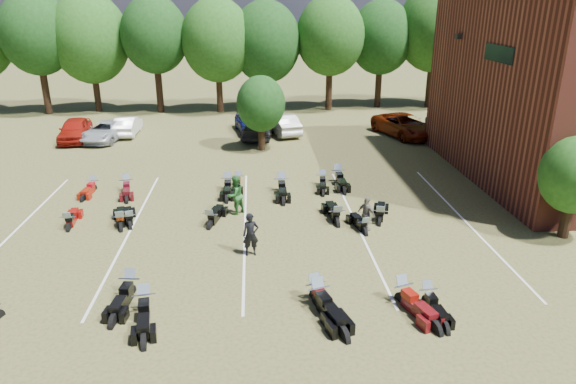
{
  "coord_description": "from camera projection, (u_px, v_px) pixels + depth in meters",
  "views": [
    {
      "loc": [
        -2.52,
        -17.93,
        9.41
      ],
      "look_at": [
        -1.01,
        4.0,
        1.2
      ],
      "focal_mm": 32.0,
      "sensor_mm": 36.0,
      "label": 1
    }
  ],
  "objects": [
    {
      "name": "motorcycle_18",
      "position": [
        281.0,
        191.0,
        27.02
      ],
      "size": [
        0.81,
        2.52,
        1.41
      ],
      "primitive_type": null,
      "rotation": [
        0.0,
        0.0,
        -0.0
      ],
      "color": "black",
      "rests_on": "ground"
    },
    {
      "name": "motorcycle_16",
      "position": [
        228.0,
        190.0,
        27.21
      ],
      "size": [
        0.77,
        2.4,
        1.34
      ],
      "primitive_type": null,
      "rotation": [
        0.0,
        0.0,
        -0.0
      ],
      "color": "black",
      "rests_on": "ground"
    },
    {
      "name": "car_1",
      "position": [
        128.0,
        126.0,
        38.16
      ],
      "size": [
        1.49,
        4.2,
        1.38
      ],
      "primitive_type": "imported",
      "rotation": [
        0.0,
        0.0,
        3.15
      ],
      "color": "silver",
      "rests_on": "ground"
    },
    {
      "name": "motorcycle_6",
      "position": [
        402.0,
        302.0,
        17.05
      ],
      "size": [
        1.5,
        2.53,
        1.34
      ],
      "primitive_type": null,
      "rotation": [
        0.0,
        0.0,
        0.33
      ],
      "color": "#510B0E",
      "rests_on": "ground"
    },
    {
      "name": "ground",
      "position": [
        321.0,
        255.0,
        20.21
      ],
      "size": [
        160.0,
        160.0,
        0.0
      ],
      "primitive_type": "plane",
      "color": "brown",
      "rests_on": "ground"
    },
    {
      "name": "motorcycle_20",
      "position": [
        338.0,
        182.0,
        28.38
      ],
      "size": [
        0.83,
        2.5,
        1.39
      ],
      "primitive_type": null,
      "rotation": [
        0.0,
        0.0,
        0.01
      ],
      "color": "black",
      "rests_on": "ground"
    },
    {
      "name": "motorcycle_9",
      "position": [
        131.0,
        228.0,
        22.68
      ],
      "size": [
        1.24,
        2.25,
        1.19
      ],
      "primitive_type": null,
      "rotation": [
        0.0,
        0.0,
        3.42
      ],
      "color": "black",
      "rests_on": "ground"
    },
    {
      "name": "motorcycle_19",
      "position": [
        322.0,
        185.0,
        27.89
      ],
      "size": [
        0.89,
        2.19,
        1.19
      ],
      "primitive_type": null,
      "rotation": [
        0.0,
        0.0,
        -0.1
      ],
      "color": "black",
      "rests_on": "ground"
    },
    {
      "name": "person_black",
      "position": [
        251.0,
        235.0,
        19.96
      ],
      "size": [
        0.69,
        0.5,
        1.74
      ],
      "primitive_type": "imported",
      "rotation": [
        0.0,
        0.0,
        0.14
      ],
      "color": "black",
      "rests_on": "ground"
    },
    {
      "name": "motorcycle_15",
      "position": [
        94.0,
        190.0,
        27.11
      ],
      "size": [
        0.82,
        2.1,
        1.15
      ],
      "primitive_type": null,
      "rotation": [
        0.0,
        0.0,
        -0.08
      ],
      "color": "maroon",
      "rests_on": "ground"
    },
    {
      "name": "car_7",
      "position": [
        440.0,
        122.0,
        39.37
      ],
      "size": [
        2.81,
        4.92,
        1.34
      ],
      "primitive_type": "imported",
      "rotation": [
        0.0,
        0.0,
        2.93
      ],
      "color": "#36363B",
      "rests_on": "ground"
    },
    {
      "name": "motorcycle_14",
      "position": [
        128.0,
        191.0,
        27.03
      ],
      "size": [
        1.16,
        2.36,
        1.26
      ],
      "primitive_type": null,
      "rotation": [
        0.0,
        0.0,
        0.2
      ],
      "color": "#42090F",
      "rests_on": "ground"
    },
    {
      "name": "car_5",
      "position": [
        283.0,
        124.0,
        38.34
      ],
      "size": [
        2.72,
        4.81,
        1.5
      ],
      "primitive_type": "imported",
      "rotation": [
        0.0,
        0.0,
        3.41
      ],
      "color": "#AFAFAA",
      "rests_on": "ground"
    },
    {
      "name": "tree_line",
      "position": [
        269.0,
        38.0,
        45.04
      ],
      "size": [
        56.0,
        6.0,
        9.79
      ],
      "color": "black",
      "rests_on": "ground"
    },
    {
      "name": "car_3",
      "position": [
        259.0,
        128.0,
        37.36
      ],
      "size": [
        2.91,
        5.36,
        1.47
      ],
      "primitive_type": "imported",
      "rotation": [
        0.0,
        0.0,
        2.97
      ],
      "color": "black",
      "rests_on": "ground"
    },
    {
      "name": "person_grey",
      "position": [
        367.0,
        214.0,
        22.1
      ],
      "size": [
        0.88,
        0.93,
        1.55
      ],
      "primitive_type": "imported",
      "rotation": [
        0.0,
        0.0,
        2.29
      ],
      "color": "#615C53",
      "rests_on": "ground"
    },
    {
      "name": "car_0",
      "position": [
        75.0,
        130.0,
        36.48
      ],
      "size": [
        2.39,
        4.87,
        1.6
      ],
      "primitive_type": "imported",
      "rotation": [
        0.0,
        0.0,
        0.11
      ],
      "color": "maroon",
      "rests_on": "ground"
    },
    {
      "name": "motorcycle_8",
      "position": [
        121.0,
        230.0,
        22.48
      ],
      "size": [
        1.21,
        2.39,
        1.27
      ],
      "primitive_type": null,
      "rotation": [
        0.0,
        0.0,
        3.36
      ],
      "color": "black",
      "rests_on": "ground"
    },
    {
      "name": "young_tree_midfield",
      "position": [
        261.0,
        104.0,
        33.48
      ],
      "size": [
        3.2,
        3.2,
        4.7
      ],
      "color": "black",
      "rests_on": "ground"
    },
    {
      "name": "motorcycle_13",
      "position": [
        380.0,
        224.0,
        23.06
      ],
      "size": [
        1.33,
        2.39,
        1.27
      ],
      "primitive_type": null,
      "rotation": [
        0.0,
        0.0,
        2.86
      ],
      "color": "black",
      "rests_on": "ground"
    },
    {
      "name": "car_2",
      "position": [
        105.0,
        131.0,
        36.58
      ],
      "size": [
        3.06,
        5.16,
        1.34
      ],
      "primitive_type": "imported",
      "rotation": [
        0.0,
        0.0,
        -0.18
      ],
      "color": "#9CA1A5",
      "rests_on": "ground"
    },
    {
      "name": "motorcycle_11",
      "position": [
        364.0,
        234.0,
        22.08
      ],
      "size": [
        1.01,
        2.12,
        1.13
      ],
      "primitive_type": null,
      "rotation": [
        0.0,
        0.0,
        3.33
      ],
      "color": "black",
      "rests_on": "ground"
    },
    {
      "name": "young_tree_near_building",
      "position": [
        575.0,
        175.0,
        20.86
      ],
      "size": [
        2.8,
        2.8,
        4.16
      ],
      "color": "black",
      "rests_on": "ground"
    },
    {
      "name": "motorcycle_12",
      "position": [
        337.0,
        225.0,
        22.96
      ],
      "size": [
        0.96,
        2.47,
        1.35
      ],
      "primitive_type": null,
      "rotation": [
        0.0,
        0.0,
        3.22
      ],
      "color": "black",
      "rests_on": "ground"
    },
    {
      "name": "motorcycle_1",
      "position": [
        131.0,
        295.0,
        17.48
      ],
      "size": [
        0.99,
        2.41,
        1.31
      ],
      "primitive_type": null,
      "rotation": [
        0.0,
        0.0,
        -0.1
      ],
      "color": "black",
      "rests_on": "ground"
    },
    {
      "name": "car_6",
      "position": [
        404.0,
        125.0,
        37.78
      ],
      "size": [
        4.37,
        6.32,
        1.6
      ],
      "primitive_type": "imported",
      "rotation": [
        0.0,
        0.0,
        0.33
      ],
      "color": "#631905",
      "rests_on": "ground"
    },
    {
      "name": "motorcycle_3",
      "position": [
        318.0,
        306.0,
        16.84
      ],
      "size": [
        1.52,
        2.65,
        1.41
      ],
      "primitive_type": null,
      "rotation": [
        0.0,
        0.0,
        0.3
      ],
      "color": "black",
      "rests_on": "ground"
    },
    {
      "name": "person_green",
      "position": [
        235.0,
        195.0,
        23.87
      ],
      "size": [
        1.14,
        1.12,
        1.85
      ],
      "primitive_type": "imported",
      "rotation": [
        0.0,
        0.0,
        3.88
      ],
      "color": "#246126",
      "rests_on": "ground"
    },
    {
      "name": "motorcycle_2",
      "position": [
        146.0,
        312.0,
        16.52
      ],
      "size": [
        1.14,
        2.49,
        1.34
      ],
      "primitive_type": null,
      "rotation": [
        0.0,
        0.0,
        0.16
      ],
      "color": "black",
      "rests_on": "ground"
    },
    {
      "name": "motorcycle_7",
      "position": [
        69.0,
        230.0,
        22.48
      ],
      "size": [
        0.9,
        2.2,
        1.19
      ],
      "primitive_type": null,
      "rotation": [
        0.0,
        0.0,
        3.25
      ],
      "color": "maroon",
      "rests_on": "ground"
    },
    {
      "name": "motorcycle_5",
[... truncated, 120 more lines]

